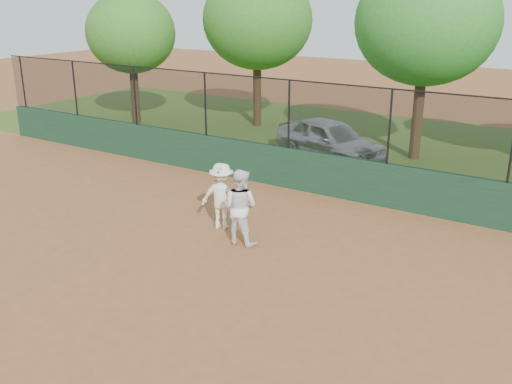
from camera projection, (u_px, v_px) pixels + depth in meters
The scene contains 10 objects.
ground at pixel (168, 268), 12.01m from camera, with size 80.00×80.00×0.00m, color brown.
back_wall at pixel (303, 171), 16.59m from camera, with size 26.00×0.20×1.20m, color #1C3E27.
grass_strip at pixel (377, 147), 21.57m from camera, with size 36.00×12.00×0.01m, color #314E18.
parked_car at pixel (330, 140), 19.63m from camera, with size 1.69×4.21×1.43m, color #ABAFB5.
player_second at pixel (240, 207), 12.95m from camera, with size 0.86×0.67×1.77m, color white.
player_main at pixel (222, 196), 13.82m from camera, with size 1.19×0.87×1.70m.
fence_assembly at pixel (303, 115), 16.07m from camera, with size 26.00×0.06×2.00m.
tree_0 at pixel (131, 33), 24.26m from camera, with size 3.97×3.61×5.63m.
tree_1 at pixel (257, 21), 23.65m from camera, with size 4.70×4.27×6.47m.
tree_2 at pixel (426, 23), 18.52m from camera, with size 4.73×4.30×6.63m.
Camera 1 is at (7.37, -8.13, 5.45)m, focal length 40.00 mm.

